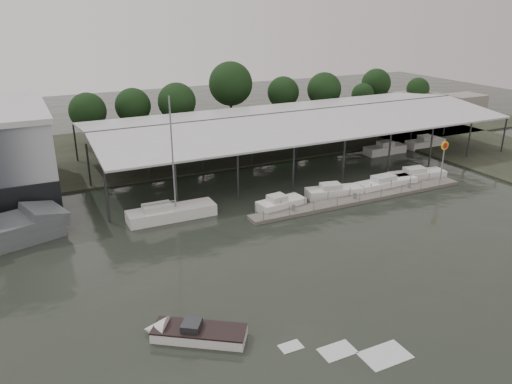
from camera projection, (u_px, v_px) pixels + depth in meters
name	position (u px, v px, depth m)	size (l,w,h in m)	color
ground	(291.00, 267.00, 42.30)	(200.00, 200.00, 0.00)	#232922
land_strip_far	(156.00, 148.00, 77.54)	(140.00, 30.00, 0.30)	#363A2B
covered_boat_shed	(297.00, 116.00, 70.70)	(58.24, 24.00, 6.96)	silver
floating_dock	(361.00, 199.00, 56.83)	(28.00, 2.00, 1.40)	slate
shell_fuel_sign	(444.00, 154.00, 60.48)	(1.10, 0.18, 5.55)	gray
distant_commercial_buildings	(430.00, 103.00, 103.60)	(22.00, 8.00, 4.00)	gray
white_sailboat	(170.00, 213.00, 51.80)	(9.20, 2.71, 12.91)	white
speedboat_underway	(191.00, 333.00, 33.23)	(15.67, 11.09, 2.00)	white
moored_cruiser_0	(280.00, 204.00, 54.28)	(5.58, 2.84, 1.70)	white
moored_cruiser_1	(333.00, 192.00, 57.80)	(6.78, 3.43, 1.70)	white
moored_cruiser_2	(386.00, 183.00, 60.49)	(8.18, 2.39, 1.70)	white
moored_cruiser_3	(417.00, 175.00, 63.47)	(7.66, 3.24, 1.70)	white
horizon_tree_line	(258.00, 92.00, 89.07)	(70.92, 11.85, 11.68)	black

